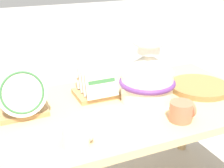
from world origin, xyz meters
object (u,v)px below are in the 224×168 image
(dish_rack_round_plates, at_px, (21,95))
(mug_terracotta_glaze, at_px, (182,111))
(ceramic_vase, at_px, (147,76))
(wicker_charger_stack, at_px, (199,87))
(mug_cream_glaze, at_px, (77,134))
(dish_rack_square_plates, at_px, (96,85))

(dish_rack_round_plates, height_order, mug_terracotta_glaze, dish_rack_round_plates)
(ceramic_vase, height_order, mug_terracotta_glaze, ceramic_vase)
(wicker_charger_stack, height_order, mug_cream_glaze, mug_cream_glaze)
(dish_rack_round_plates, relative_size, dish_rack_square_plates, 1.10)
(ceramic_vase, distance_m, wicker_charger_stack, 0.33)
(ceramic_vase, xyz_separation_m, dish_rack_round_plates, (-0.55, 0.10, -0.04))
(dish_rack_round_plates, xyz_separation_m, wicker_charger_stack, (0.86, -0.10, -0.07))
(dish_rack_round_plates, height_order, dish_rack_square_plates, dish_rack_round_plates)
(ceramic_vase, relative_size, wicker_charger_stack, 0.97)
(dish_rack_square_plates, xyz_separation_m, mug_cream_glaze, (-0.21, -0.37, -0.01))
(ceramic_vase, xyz_separation_m, dish_rack_square_plates, (-0.20, 0.15, -0.07))
(ceramic_vase, distance_m, mug_terracotta_glaze, 0.24)
(mug_terracotta_glaze, bearing_deg, mug_cream_glaze, 179.50)
(ceramic_vase, relative_size, dish_rack_round_plates, 1.31)
(dish_rack_round_plates, distance_m, dish_rack_square_plates, 0.36)
(dish_rack_square_plates, bearing_deg, wicker_charger_stack, -15.79)
(mug_cream_glaze, distance_m, mug_terracotta_glaze, 0.45)
(ceramic_vase, distance_m, dish_rack_square_plates, 0.25)
(dish_rack_round_plates, height_order, mug_cream_glaze, dish_rack_round_plates)
(dish_rack_round_plates, bearing_deg, ceramic_vase, -10.35)
(dish_rack_square_plates, xyz_separation_m, wicker_charger_stack, (0.51, -0.14, -0.04))
(wicker_charger_stack, bearing_deg, ceramic_vase, -179.25)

